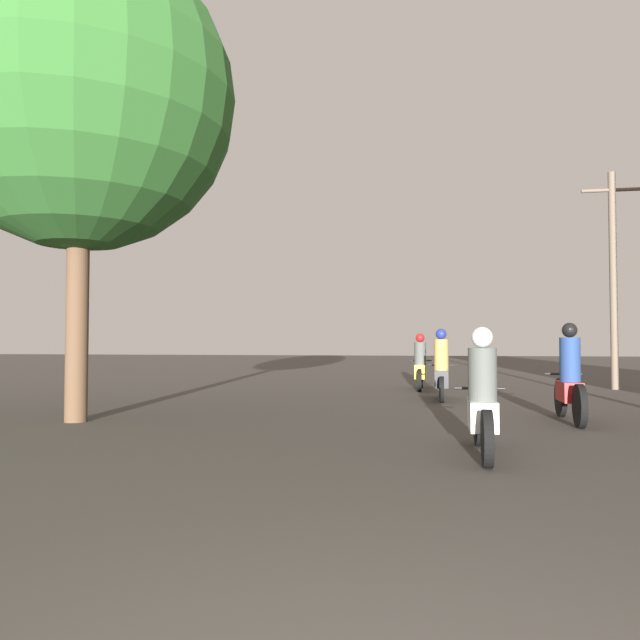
{
  "coord_description": "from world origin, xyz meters",
  "views": [
    {
      "loc": [
        0.09,
        -1.61,
        1.29
      ],
      "look_at": [
        -3.25,
        16.08,
        1.94
      ],
      "focal_mm": 35.0,
      "sensor_mm": 36.0,
      "label": 1
    }
  ],
  "objects": [
    {
      "name": "motorcycle_yellow",
      "position": [
        -0.38,
        15.73,
        0.62
      ],
      "size": [
        0.6,
        2.1,
        1.54
      ],
      "rotation": [
        0.0,
        0.0,
        -0.17
      ],
      "color": "black",
      "rests_on": "ground_plane"
    },
    {
      "name": "motorcycle_red",
      "position": [
        2.19,
        9.09,
        0.64
      ],
      "size": [
        0.6,
        2.15,
        1.61
      ],
      "rotation": [
        0.0,
        0.0,
        -0.1
      ],
      "color": "black",
      "rests_on": "ground_plane"
    },
    {
      "name": "utility_pole_far",
      "position": [
        4.87,
        16.74,
        3.17
      ],
      "size": [
        1.6,
        0.2,
        6.02
      ],
      "color": "#6B5B4C",
      "rests_on": "ground_plane"
    },
    {
      "name": "motorcycle_black",
      "position": [
        0.17,
        12.7,
        0.64
      ],
      "size": [
        0.6,
        1.94,
        1.6
      ],
      "rotation": [
        0.0,
        0.0,
        0.14
      ],
      "color": "black",
      "rests_on": "ground_plane"
    },
    {
      "name": "street_tree",
      "position": [
        -5.71,
        7.67,
        5.35
      ],
      "size": [
        5.11,
        5.11,
        7.92
      ],
      "color": "brown",
      "rests_on": "ground_plane"
    },
    {
      "name": "motorcycle_white",
      "position": [
        0.58,
        5.73,
        0.59
      ],
      "size": [
        0.6,
        1.98,
        1.47
      ],
      "rotation": [
        0.0,
        0.0,
        0.05
      ],
      "color": "black",
      "rests_on": "ground_plane"
    }
  ]
}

